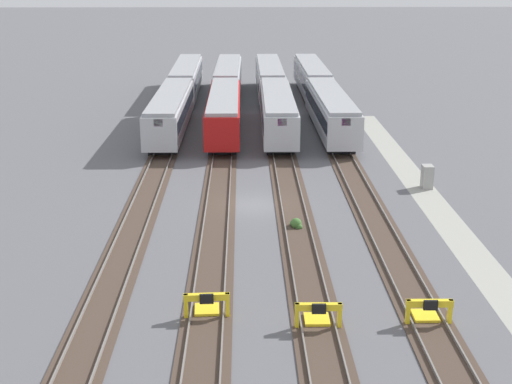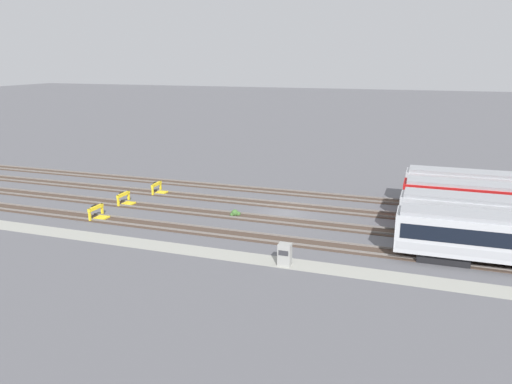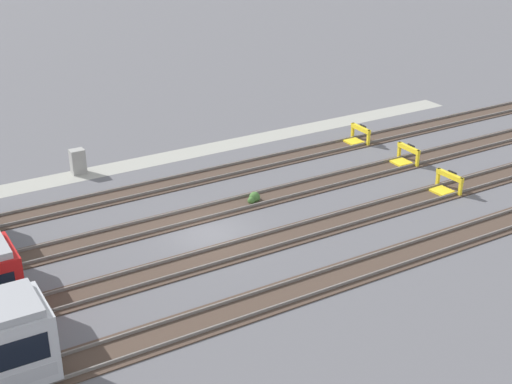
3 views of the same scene
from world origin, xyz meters
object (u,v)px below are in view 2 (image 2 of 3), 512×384
Objects in this scene: subway_car_front_row_right_inner at (512,204)px; subway_car_back_row_rightmost at (505,191)px; bumper_stop_middle_track at (159,189)px; weed_clump at (235,213)px; electrical_cabinet at (285,255)px; bumper_stop_near_inner_track at (126,199)px; bumper_stop_nearest_track at (98,213)px.

subway_car_back_row_rightmost is (0.00, 4.75, 0.00)m from subway_car_front_row_right_inner.
subway_car_back_row_rightmost is 34.57m from bumper_stop_middle_track.
electrical_cabinet is at bearing -51.94° from weed_clump.
subway_car_back_row_rightmost reaches higher than bumper_stop_middle_track.
electrical_cabinet is at bearing -38.10° from bumper_stop_middle_track.
bumper_stop_near_inner_track is 1.00× the size of bumper_stop_middle_track.
subway_car_back_row_rightmost is 11.26× the size of electrical_cabinet.
bumper_stop_nearest_track is at bearing -157.80° from subway_car_back_row_rightmost.
bumper_stop_nearest_track is at bearing 166.09° from electrical_cabinet.
subway_car_back_row_rightmost is at bearing 22.20° from bumper_stop_nearest_track.
subway_car_back_row_rightmost is at bearing 90.00° from subway_car_front_row_right_inner.
subway_car_back_row_rightmost is 37.81m from bumper_stop_nearest_track.
bumper_stop_near_inner_track is at bearing 92.83° from bumper_stop_nearest_track.
subway_car_back_row_rightmost is at bearing 15.13° from bumper_stop_near_inner_track.
electrical_cabinet is (18.09, -14.19, 0.29)m from bumper_stop_middle_track.
subway_car_front_row_right_inner is 24.08m from weed_clump.
weed_clump is at bearing 0.36° from bumper_stop_near_inner_track.
bumper_stop_nearest_track reaches higher than weed_clump.
bumper_stop_near_inner_track is 1.25× the size of electrical_cabinet.
weed_clump is (-23.55, -4.70, -1.80)m from subway_car_front_row_right_inner.
bumper_stop_middle_track is 1.26× the size of electrical_cabinet.
subway_car_back_row_rightmost is 8.97× the size of bumper_stop_middle_track.
bumper_stop_middle_track is at bearing 78.07° from bumper_stop_near_inner_track.
bumper_stop_nearest_track is 12.41m from weed_clump.
subway_car_front_row_right_inner reaches higher than bumper_stop_middle_track.
bumper_stop_nearest_track and bumper_stop_near_inner_track have the same top height.
subway_car_front_row_right_inner is 34.24m from bumper_stop_middle_track.
subway_car_back_row_rightmost is 19.59× the size of weed_clump.
bumper_stop_nearest_track is at bearing -87.17° from bumper_stop_near_inner_track.
subway_car_front_row_right_inner is 8.99× the size of bumper_stop_near_inner_track.
subway_car_front_row_right_inner is 8.97× the size of bumper_stop_middle_track.
bumper_stop_nearest_track is 1.00× the size of bumper_stop_near_inner_track.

